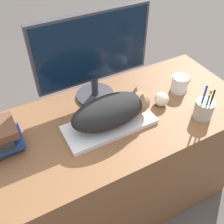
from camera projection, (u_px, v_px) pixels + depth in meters
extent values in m
cube|color=brown|center=(115.00, 164.00, 1.53)|extent=(1.38, 0.62, 0.75)
cube|color=silver|center=(109.00, 125.00, 1.22)|extent=(0.43, 0.18, 0.02)
ellipsoid|color=black|center=(109.00, 112.00, 1.17)|extent=(0.36, 0.17, 0.14)
sphere|color=olive|center=(138.00, 102.00, 1.22)|extent=(0.11, 0.11, 0.11)
cone|color=olive|center=(142.00, 97.00, 1.17)|extent=(0.04, 0.04, 0.04)
cone|color=olive|center=(136.00, 90.00, 1.21)|extent=(0.04, 0.04, 0.04)
cylinder|color=#333338|center=(95.00, 95.00, 1.39)|extent=(0.20, 0.20, 0.02)
cylinder|color=#333338|center=(95.00, 85.00, 1.35)|extent=(0.04, 0.04, 0.11)
cube|color=#333338|center=(93.00, 48.00, 1.20)|extent=(0.57, 0.03, 0.34)
cube|color=black|center=(93.00, 49.00, 1.20)|extent=(0.55, 0.01, 0.31)
cylinder|color=silver|center=(179.00, 84.00, 1.40)|extent=(0.09, 0.09, 0.09)
torus|color=silver|center=(186.00, 82.00, 1.41)|extent=(0.06, 0.01, 0.06)
cylinder|color=#B2A893|center=(204.00, 109.00, 1.25)|extent=(0.09, 0.09, 0.09)
cylinder|color=orange|center=(208.00, 100.00, 1.23)|extent=(0.01, 0.01, 0.12)
cylinder|color=#B21E1E|center=(204.00, 98.00, 1.22)|extent=(0.01, 0.01, 0.14)
cylinder|color=#1E47B2|center=(203.00, 99.00, 1.20)|extent=(0.01, 0.01, 0.16)
cylinder|color=#338C38|center=(207.00, 105.00, 1.20)|extent=(0.01, 0.01, 0.12)
cylinder|color=black|center=(211.00, 101.00, 1.20)|extent=(0.01, 0.01, 0.14)
sphere|color=beige|center=(162.00, 99.00, 1.32)|extent=(0.07, 0.07, 0.07)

